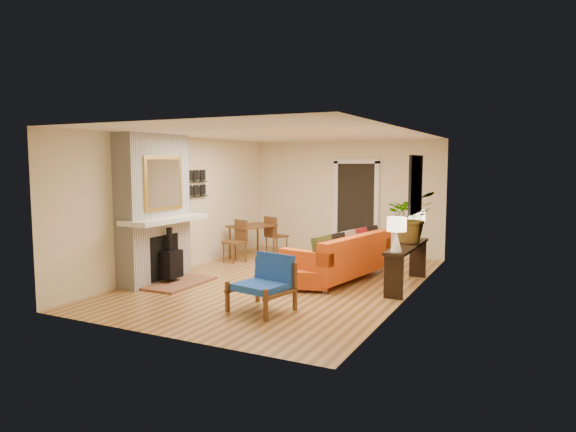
% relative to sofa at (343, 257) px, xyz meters
% --- Properties ---
extents(room_shell, '(6.50, 6.50, 6.50)m').
position_rel_sofa_xyz_m(room_shell, '(-0.28, 2.00, 0.84)').
color(room_shell, tan).
rests_on(room_shell, ground).
extents(fireplace, '(1.09, 1.68, 2.60)m').
position_rel_sofa_xyz_m(fireplace, '(-2.89, -1.64, 0.84)').
color(fireplace, white).
rests_on(fireplace, ground).
extents(sofa, '(1.37, 2.43, 0.90)m').
position_rel_sofa_xyz_m(sofa, '(0.00, 0.00, 0.00)').
color(sofa, silver).
rests_on(sofa, ground).
extents(ottoman, '(0.84, 0.84, 0.34)m').
position_rel_sofa_xyz_m(ottoman, '(-0.26, -0.92, -0.20)').
color(ottoman, silver).
rests_on(ottoman, ground).
extents(blue_chair, '(0.89, 0.87, 0.79)m').
position_rel_sofa_xyz_m(blue_chair, '(-0.31, -2.30, 0.03)').
color(blue_chair, brown).
rests_on(blue_chair, ground).
extents(dining_table, '(1.05, 1.69, 0.89)m').
position_rel_sofa_xyz_m(dining_table, '(-2.47, 1.07, 0.19)').
color(dining_table, brown).
rests_on(dining_table, ground).
extents(console_table, '(0.34, 1.85, 0.72)m').
position_rel_sofa_xyz_m(console_table, '(1.18, -0.09, 0.18)').
color(console_table, black).
rests_on(console_table, ground).
extents(lamp_near, '(0.30, 0.30, 0.54)m').
position_rel_sofa_xyz_m(lamp_near, '(1.18, -0.82, 0.67)').
color(lamp_near, white).
rests_on(lamp_near, console_table).
extents(lamp_far, '(0.30, 0.30, 0.54)m').
position_rel_sofa_xyz_m(lamp_far, '(1.18, 0.58, 0.67)').
color(lamp_far, white).
rests_on(lamp_far, console_table).
extents(houseplant, '(1.03, 0.98, 0.91)m').
position_rel_sofa_xyz_m(houseplant, '(1.17, 0.17, 0.78)').
color(houseplant, '#1E5919').
rests_on(houseplant, console_table).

